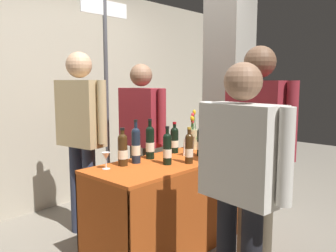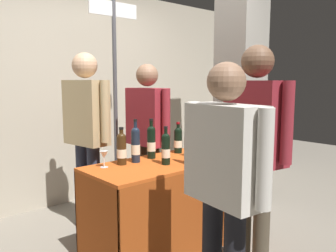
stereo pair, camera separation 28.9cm
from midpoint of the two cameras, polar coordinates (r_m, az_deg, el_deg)
name	(u,v)px [view 1 (the left image)]	position (r m, az deg, el deg)	size (l,w,h in m)	color
ground_plane	(168,247)	(3.21, -2.73, -19.41)	(12.00, 12.00, 0.00)	gray
back_partition	(60,96)	(4.26, -19.27, 4.74)	(6.42, 0.12, 2.55)	#B2A893
concrete_pillar	(229,77)	(4.12, 8.04, 7.97)	(0.44, 0.44, 2.98)	gray
tasting_table	(168,190)	(3.01, -2.79, -10.55)	(1.42, 0.62, 0.77)	#B74C19
featured_wine_bottle	(136,145)	(2.87, -8.20, -3.12)	(0.07, 0.07, 0.36)	#192333
display_bottle_0	(201,141)	(3.12, 2.83, -2.51)	(0.07, 0.07, 0.32)	black
display_bottle_1	(167,148)	(2.80, -3.08, -3.72)	(0.07, 0.07, 0.31)	black
display_bottle_2	(211,137)	(3.33, 4.66, -1.78)	(0.07, 0.07, 0.33)	#192333
display_bottle_3	(123,149)	(2.80, -10.45, -3.79)	(0.08, 0.08, 0.31)	#38230F
display_bottle_4	(174,140)	(3.25, -1.47, -2.27)	(0.08, 0.08, 0.29)	black
display_bottle_5	(189,148)	(2.83, 0.59, -3.64)	(0.07, 0.07, 0.30)	#38230F
display_bottle_6	(150,142)	(3.01, -5.73, -2.63)	(0.08, 0.08, 0.35)	black
wine_glass_near_vendor	(106,157)	(2.73, -13.24, -4.98)	(0.07, 0.07, 0.13)	silver
flower_vase	(193,136)	(3.42, 1.76, -1.62)	(0.09, 0.09, 0.39)	tan
brochure_stand	(189,146)	(3.15, 0.83, -3.38)	(0.13, 0.01, 0.16)	silver
vendor_presenter	(81,126)	(3.30, -16.63, -0.02)	(0.28, 0.62, 1.71)	#2D3347
vendor_assistant	(142,129)	(3.47, -6.76, -0.51)	(0.24, 0.61, 1.62)	#4C4233
taster_foreground_right	(257,136)	(2.63, 11.55, -1.73)	(0.28, 0.63, 1.70)	#4C4233
taster_foreground_left	(241,172)	(1.99, 7.83, -7.66)	(0.27, 0.64, 1.55)	black
booth_signpost	(106,86)	(3.74, -12.36, 6.52)	(0.58, 0.04, 2.30)	#47474C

